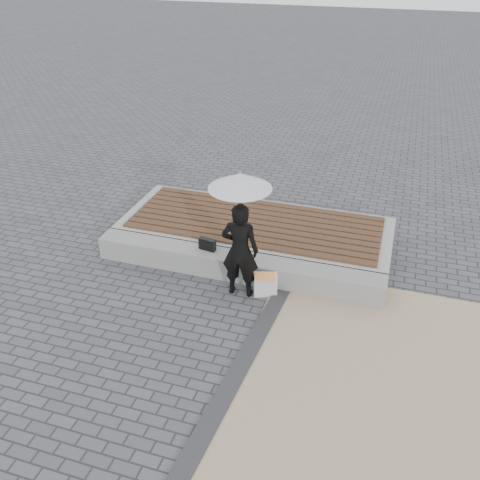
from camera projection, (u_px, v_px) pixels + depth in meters
name	position (u px, v px, depth m)	size (l,w,h in m)	color
ground	(202.00, 334.00, 7.66)	(80.00, 80.00, 0.00)	#4C4D51
terrazzo_zone	(430.00, 411.00, 6.41)	(5.00, 5.00, 0.02)	tan
edging_band	(240.00, 367.00, 7.05)	(0.25, 5.20, 0.04)	#323134
seating_ledge	(236.00, 266.00, 8.88)	(5.00, 0.45, 0.40)	gray
timber_platform	(255.00, 232.00, 9.86)	(5.00, 2.00, 0.40)	#A8A7A3
timber_decking	(256.00, 222.00, 9.75)	(4.60, 1.80, 0.04)	#543821
woman	(240.00, 250.00, 8.14)	(0.59, 0.39, 1.63)	black
parasol	(240.00, 181.00, 7.54)	(0.95, 0.95, 1.21)	silver
handbag	(207.00, 244.00, 8.89)	(0.30, 0.10, 0.21)	black
canvas_tote	(265.00, 285.00, 8.40)	(0.37, 0.16, 0.39)	silver
magazine	(265.00, 276.00, 8.26)	(0.33, 0.24, 0.01)	#FE6544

